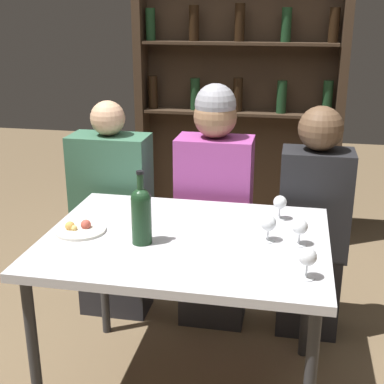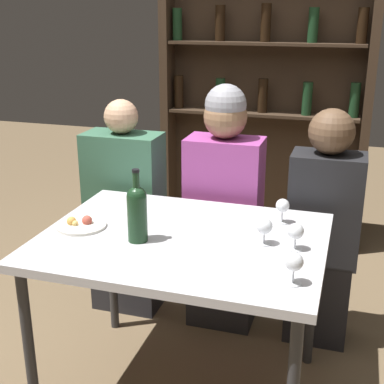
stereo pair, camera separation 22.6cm
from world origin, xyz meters
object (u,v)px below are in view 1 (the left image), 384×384
Objects in this scene: wine_glass_2 at (268,224)px; seated_person_right at (313,229)px; seated_person_center at (214,211)px; food_plate_0 at (80,229)px; wine_glass_3 at (307,258)px; wine_bottle at (141,213)px; wine_glass_1 at (280,203)px; seated_person_left at (113,218)px; wine_glass_0 at (300,228)px.

wine_glass_2 is 0.67m from seated_person_right.
seated_person_center reaches higher than seated_person_right.
food_plate_0 is 0.16× the size of seated_person_center.
food_plate_0 is (-0.93, 0.23, -0.07)m from wine_glass_3.
seated_person_right is (0.51, 0.00, -0.06)m from seated_person_center.
wine_glass_1 is at bearing 34.32° from wine_bottle.
seated_person_right is (1.07, 0.00, 0.02)m from seated_person_left.
seated_person_right reaches higher than wine_glass_3.
seated_person_center is at bearing 135.01° from wine_glass_1.
seated_person_center is (-0.43, 0.60, -0.19)m from wine_glass_0.
wine_bottle is at bearing -145.68° from wine_glass_1.
seated_person_right is at bearing 82.74° from wine_glass_0.
seated_person_center reaches higher than wine_glass_0.
wine_bottle reaches higher than food_plate_0.
seated_person_right is at bearing 45.57° from wine_bottle.
seated_person_center is (0.47, 0.65, -0.13)m from food_plate_0.
wine_glass_3 is at bearing -15.25° from wine_bottle.
wine_glass_1 reaches higher than wine_glass_0.
wine_glass_2 is at bearing 117.42° from wine_glass_3.
wine_bottle is 0.25× the size of seated_person_right.
wine_glass_2 is 0.95× the size of wine_glass_3.
wine_bottle is at bearing 164.75° from wine_glass_3.
wine_glass_2 is 0.33m from wine_glass_3.
wine_bottle reaches higher than wine_glass_2.
wine_glass_0 is 0.51× the size of food_plate_0.
wine_glass_3 is (0.15, -0.29, 0.00)m from wine_glass_2.
seated_person_left is at bearing 139.20° from wine_glass_3.
wine_bottle is 0.51m from wine_glass_2.
seated_person_right reaches higher than wine_bottle.
wine_glass_0 is 1.00× the size of wine_glass_2.
wine_glass_0 and wine_glass_2 have the same top height.
seated_person_center is at bearing 75.62° from wine_bottle.
wine_glass_3 reaches higher than wine_glass_2.
wine_glass_1 is at bearing 102.11° from wine_glass_3.
seated_person_center is (0.56, -0.00, 0.09)m from seated_person_left.
wine_bottle is 2.72× the size of wine_glass_1.
wine_glass_0 is at bearing -97.26° from seated_person_right.
wine_glass_2 is (0.49, 0.12, -0.05)m from wine_bottle.
wine_bottle is at bearing -170.62° from wine_glass_0.
wine_bottle is 0.77m from seated_person_center.
wine_glass_2 is at bearing -98.46° from wine_glass_1.
wine_glass_0 is 0.12m from wine_glass_2.
wine_glass_0 is 0.09× the size of seated_person_right.
wine_glass_1 reaches higher than wine_glass_2.
seated_person_right reaches higher than seated_person_left.
seated_person_right is at bearing 0.00° from seated_person_left.
wine_glass_1 is 0.52× the size of food_plate_0.
food_plate_0 is at bearing -177.28° from wine_glass_0.
wine_glass_1 is 0.46m from seated_person_right.
wine_glass_3 is 0.54× the size of food_plate_0.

